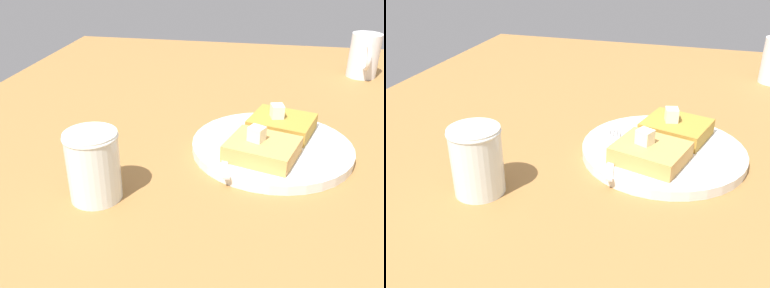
{
  "view_description": "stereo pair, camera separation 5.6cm",
  "coord_description": "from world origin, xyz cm",
  "views": [
    {
      "loc": [
        69.14,
        -0.8,
        34.18
      ],
      "look_at": [
        17.37,
        -10.5,
        7.4
      ],
      "focal_mm": 40.0,
      "sensor_mm": 36.0,
      "label": 1
    },
    {
      "loc": [
        67.8,
        4.68,
        34.18
      ],
      "look_at": [
        17.37,
        -10.5,
        7.4
      ],
      "focal_mm": 40.0,
      "sensor_mm": 36.0,
      "label": 2
    }
  ],
  "objects": [
    {
      "name": "fork",
      "position": [
        12.02,
        -6.7,
        4.56
      ],
      "size": [
        16.02,
        4.08,
        0.36
      ],
      "color": "silver",
      "rests_on": "plate"
    },
    {
      "name": "plate",
      "position": [
        9.02,
        0.5,
        3.76
      ],
      "size": [
        24.59,
        24.59,
        1.48
      ],
      "color": "silver",
      "rests_on": "table_surface"
    },
    {
      "name": "syrup_jar",
      "position": [
        25.73,
        -21.49,
        7.06
      ],
      "size": [
        6.88,
        6.88,
        9.15
      ],
      "color": "#582511",
      "rests_on": "table_surface"
    },
    {
      "name": "table_surface",
      "position": [
        0.0,
        0.0,
        1.45
      ],
      "size": [
        120.68,
        120.68,
        2.9
      ],
      "primitive_type": "cube",
      "color": "olive",
      "rests_on": "ground"
    },
    {
      "name": "toast_slice_middle",
      "position": [
        13.65,
        -0.88,
        5.62
      ],
      "size": [
        10.96,
        11.64,
        2.47
      ],
      "primitive_type": "cube",
      "rotation": [
        0.0,
        0.0,
        -0.29
      ],
      "color": "tan",
      "rests_on": "plate"
    },
    {
      "name": "butter_pat_secondary",
      "position": [
        13.52,
        -1.84,
        7.92
      ],
      "size": [
        2.67,
        2.76,
        2.12
      ],
      "primitive_type": "cube",
      "rotation": [
        0.0,
        0.0,
        1.1
      ],
      "color": "#F1EEC8",
      "rests_on": "toast_slice_middle"
    },
    {
      "name": "toast_slice_left",
      "position": [
        4.4,
        1.88,
        5.62
      ],
      "size": [
        10.96,
        11.64,
        2.47
      ],
      "primitive_type": "cube",
      "rotation": [
        0.0,
        0.0,
        -0.29
      ],
      "color": "#B18530",
      "rests_on": "plate"
    },
    {
      "name": "butter_pat_primary",
      "position": [
        4.44,
        0.96,
        7.92
      ],
      "size": [
        2.5,
        2.34,
        2.12
      ],
      "primitive_type": "cube",
      "rotation": [
        0.0,
        0.0,
        0.23
      ],
      "color": "#F3EDCA",
      "rests_on": "toast_slice_left"
    }
  ]
}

